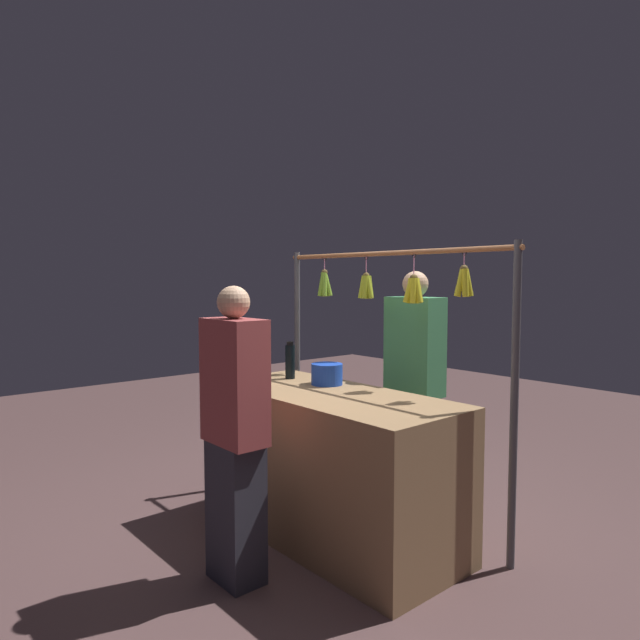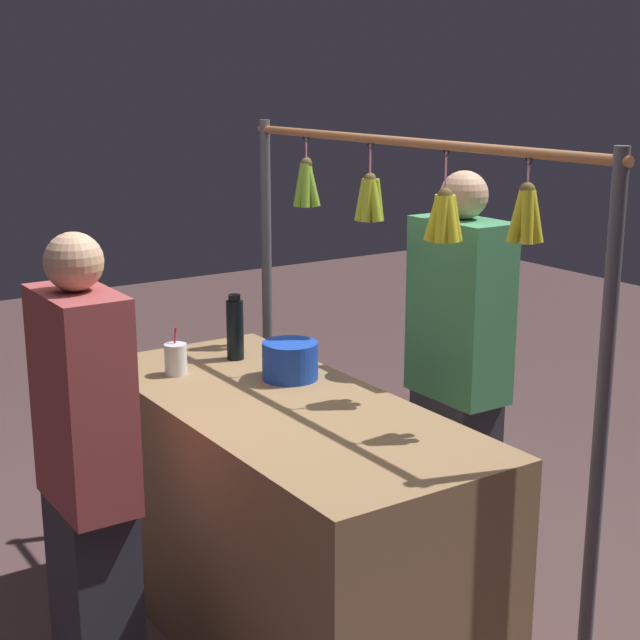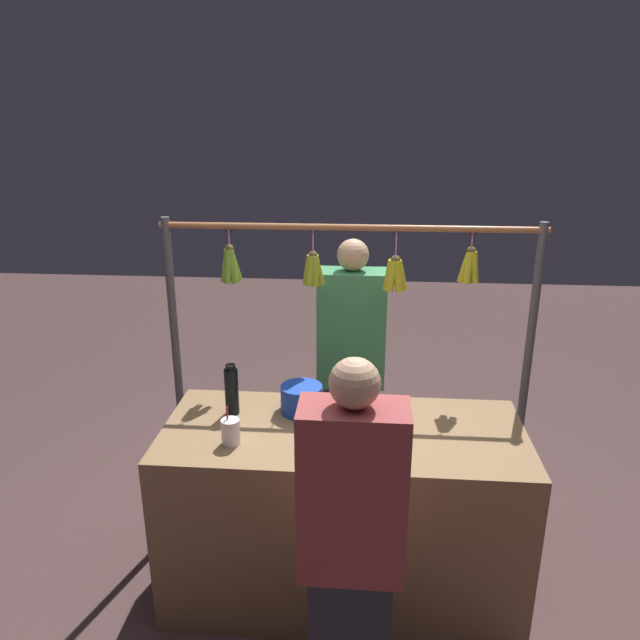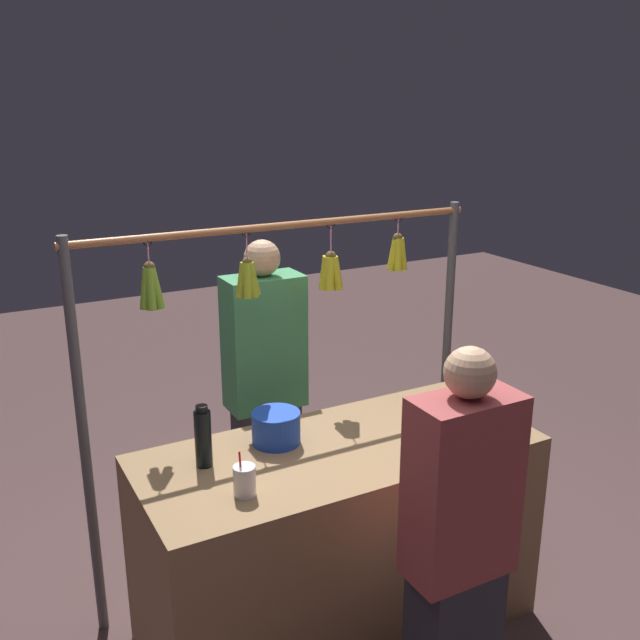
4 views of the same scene
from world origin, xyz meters
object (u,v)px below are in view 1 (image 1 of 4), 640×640
Objects in this scene: blue_bucket at (327,374)px; water_bottle at (290,361)px; vendor_person at (414,391)px; drink_cup at (261,376)px; customer_person at (235,437)px.

water_bottle is at bearing 7.43° from blue_bucket.
vendor_person is (-0.56, -0.66, -0.21)m from water_bottle.
blue_bucket is at bearing -130.66° from drink_cup.
blue_bucket is 1.17× the size of drink_cup.
customer_person is at bearing 107.23° from blue_bucket.
drink_cup is (-0.06, 0.28, -0.06)m from water_bottle.
water_bottle is 1.26× the size of blue_bucket.
water_bottle is at bearing -53.94° from customer_person.
blue_bucket is 0.43m from drink_cup.
drink_cup is at bearing -45.05° from customer_person.
blue_bucket is at bearing -72.77° from customer_person.
blue_bucket is at bearing 69.99° from vendor_person.
vendor_person is 1.49m from customer_person.
vendor_person is at bearing -88.13° from customer_person.
water_bottle is 0.34m from blue_bucket.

